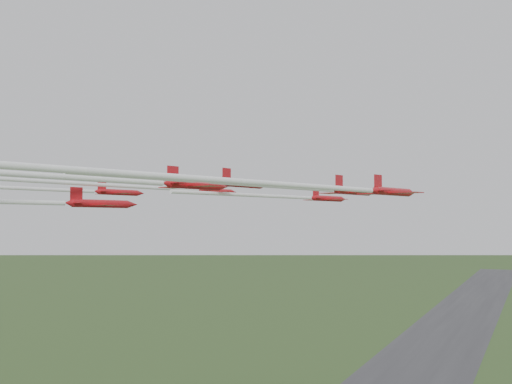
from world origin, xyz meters
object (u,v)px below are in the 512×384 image
at_px(jet_row2_left, 169,189).
at_px(jet_row3_mid, 164,178).
at_px(jet_row2_right, 302,188).
at_px(jet_row3_left, 60,190).
at_px(jet_row3_right, 304,186).
at_px(jet_lead, 298,197).
at_px(jet_row4_left, 48,203).
at_px(jet_row4_right, 118,180).

distance_m(jet_row2_left, jet_row3_mid, 23.61).
bearing_deg(jet_row2_left, jet_row2_right, -2.91).
distance_m(jet_row3_left, jet_row3_right, 54.00).
relative_size(jet_lead, jet_row3_mid, 0.67).
height_order(jet_row2_left, jet_row2_right, jet_row2_left).
distance_m(jet_lead, jet_row3_mid, 34.52).
bearing_deg(jet_row4_left, jet_row4_right, -13.78).
xyz_separation_m(jet_row2_right, jet_row3_mid, (-14.22, -12.46, 0.90)).
relative_size(jet_row2_right, jet_row4_left, 1.30).
bearing_deg(jet_row2_right, jet_row2_left, 178.93).
bearing_deg(jet_row3_mid, jet_row3_right, -9.96).
xyz_separation_m(jet_row2_left, jet_row4_left, (-6.83, -20.93, -2.81)).
bearing_deg(jet_row3_right, jet_row3_left, 174.94).
relative_size(jet_row2_left, jet_row4_left, 1.14).
distance_m(jet_row2_right, jet_row3_right, 23.64).
distance_m(jet_row2_right, jet_row4_left, 35.28).
height_order(jet_row2_right, jet_row4_left, jet_row2_right).
relative_size(jet_lead, jet_row4_right, 0.86).
distance_m(jet_lead, jet_row2_right, 23.18).
xyz_separation_m(jet_row2_right, jet_row4_right, (-9.98, -28.27, -0.45)).
xyz_separation_m(jet_row2_right, jet_row3_left, (-41.38, -0.50, 0.51)).
height_order(jet_lead, jet_row4_left, jet_lead).
xyz_separation_m(jet_row3_right, jet_row4_left, (-40.83, 9.30, -0.90)).
bearing_deg(jet_lead, jet_row4_left, -106.03).
bearing_deg(jet_row3_left, jet_lead, 51.10).
relative_size(jet_row2_left, jet_row3_right, 0.81).
bearing_deg(jet_row3_right, jet_row2_left, 156.99).
bearing_deg(jet_row4_right, jet_row2_right, 86.43).
bearing_deg(jet_lead, jet_row3_right, -50.14).
height_order(jet_lead, jet_row3_left, jet_row3_left).
relative_size(jet_row2_left, jet_row4_right, 1.02).
height_order(jet_row4_left, jet_row4_right, jet_row4_right).
bearing_deg(jet_lead, jet_row3_mid, -80.40).
bearing_deg(jet_row2_right, jet_row4_left, -142.39).
height_order(jet_lead, jet_row3_right, jet_lead).
xyz_separation_m(jet_row3_mid, jet_row4_right, (4.24, -15.81, -1.35)).
bearing_deg(jet_row3_left, jet_row3_right, -6.45).
bearing_deg(jet_row4_right, jet_row3_mid, 120.89).
relative_size(jet_row2_left, jet_row2_right, 0.88).
xyz_separation_m(jet_row3_mid, jet_row4_left, (-18.56, -0.43, -2.91)).
bearing_deg(jet_row4_right, jet_row2_left, 129.61).
distance_m(jet_row2_right, jet_row4_right, 29.98).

